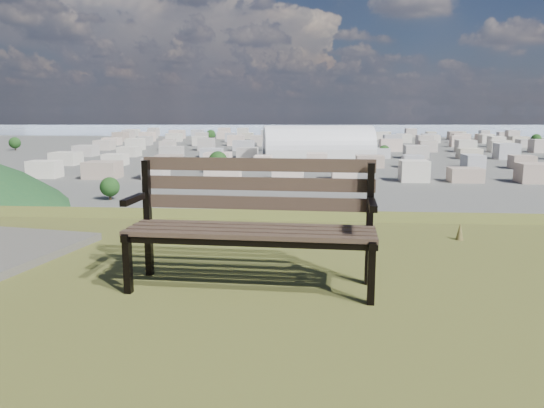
{
  "coord_description": "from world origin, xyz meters",
  "views": [
    {
      "loc": [
        0.88,
        -2.31,
        26.33
      ],
      "look_at": [
        0.41,
        3.49,
        25.3
      ],
      "focal_mm": 35.0,
      "sensor_mm": 36.0,
      "label": 1
    }
  ],
  "objects": [
    {
      "name": "park_bench",
      "position": [
        0.42,
        1.6,
        25.54
      ],
      "size": [
        1.87,
        0.68,
        0.96
      ],
      "rotation": [
        0.0,
        0.0,
        -0.05
      ],
      "color": "#443127",
      "rests_on": "hilltop_mesa"
    },
    {
      "name": "arena",
      "position": [
        2.75,
        283.21,
        5.76
      ],
      "size": [
        61.13,
        33.67,
        24.44
      ],
      "rotation": [
        0.0,
        0.0,
        0.17
      ],
      "color": "silver",
      "rests_on": "ground"
    },
    {
      "name": "city_blocks",
      "position": [
        0.0,
        394.44,
        3.5
      ],
      "size": [
        395.0,
        361.0,
        7.0
      ],
      "color": "beige",
      "rests_on": "ground"
    },
    {
      "name": "city_trees",
      "position": [
        -26.39,
        319.0,
        4.83
      ],
      "size": [
        406.52,
        387.2,
        9.98
      ],
      "color": "#372A1B",
      "rests_on": "ground"
    },
    {
      "name": "bay_water",
      "position": [
        0.0,
        900.0,
        0.0
      ],
      "size": [
        2400.0,
        700.0,
        0.12
      ],
      "primitive_type": "cube",
      "color": "#9BAAC6",
      "rests_on": "ground"
    },
    {
      "name": "far_hills",
      "position": [
        -60.92,
        1402.93,
        25.47
      ],
      "size": [
        2050.0,
        340.0,
        60.0
      ],
      "color": "#9FB1C6",
      "rests_on": "ground"
    }
  ]
}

